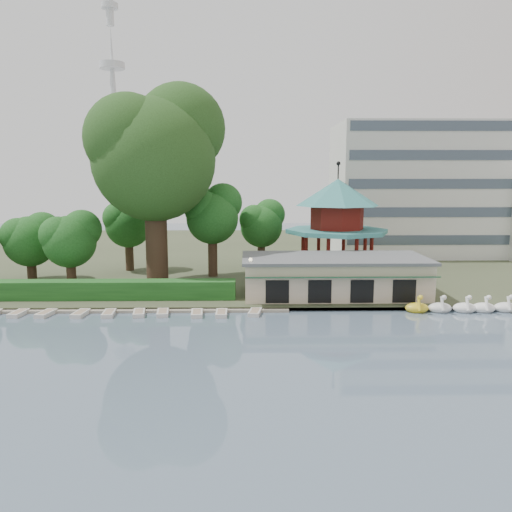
{
  "coord_description": "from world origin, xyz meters",
  "views": [
    {
      "loc": [
        1.2,
        -27.71,
        12.06
      ],
      "look_at": [
        2.0,
        18.0,
        5.0
      ],
      "focal_mm": 35.0,
      "sensor_mm": 36.0,
      "label": 1
    }
  ],
  "objects_px": {
    "boathouse": "(334,275)",
    "dock": "(105,310)",
    "big_tree": "(156,149)",
    "pavilion": "(337,218)"
  },
  "relations": [
    {
      "from": "boathouse",
      "to": "dock",
      "type": "bearing_deg",
      "value": -167.76
    },
    {
      "from": "dock",
      "to": "boathouse",
      "type": "distance_m",
      "value": 22.62
    },
    {
      "from": "dock",
      "to": "boathouse",
      "type": "relative_size",
      "value": 1.83
    },
    {
      "from": "dock",
      "to": "boathouse",
      "type": "xyz_separation_m",
      "value": [
        22.0,
        4.77,
        2.25
      ]
    },
    {
      "from": "dock",
      "to": "big_tree",
      "type": "xyz_separation_m",
      "value": [
        3.18,
        11.02,
        15.17
      ]
    },
    {
      "from": "boathouse",
      "to": "pavilion",
      "type": "height_order",
      "value": "pavilion"
    },
    {
      "from": "boathouse",
      "to": "big_tree",
      "type": "distance_m",
      "value": 23.66
    },
    {
      "from": "boathouse",
      "to": "pavilion",
      "type": "bearing_deg",
      "value": 78.72
    },
    {
      "from": "pavilion",
      "to": "big_tree",
      "type": "height_order",
      "value": "big_tree"
    },
    {
      "from": "pavilion",
      "to": "big_tree",
      "type": "bearing_deg",
      "value": -169.7
    }
  ]
}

